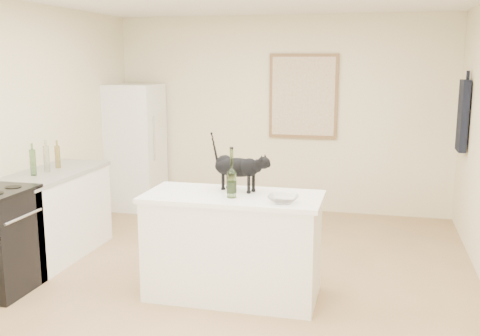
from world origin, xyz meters
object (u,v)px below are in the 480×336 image
at_px(fridge, 135,147).
at_px(wine_bottle, 232,176).
at_px(black_cat, 237,170).
at_px(glass_bowl, 283,199).

bearing_deg(fridge, wine_bottle, -52.08).
bearing_deg(wine_bottle, black_cat, 93.52).
distance_m(wine_bottle, glass_bowl, 0.47).
bearing_deg(wine_bottle, fridge, 127.92).
distance_m(black_cat, wine_bottle, 0.25).
height_order(black_cat, glass_bowl, black_cat).
xyz_separation_m(wine_bottle, glass_bowl, (0.44, -0.08, -0.15)).
xyz_separation_m(fridge, black_cat, (2.05, -2.40, 0.23)).
bearing_deg(black_cat, glass_bowl, -17.41).
relative_size(black_cat, wine_bottle, 1.42).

